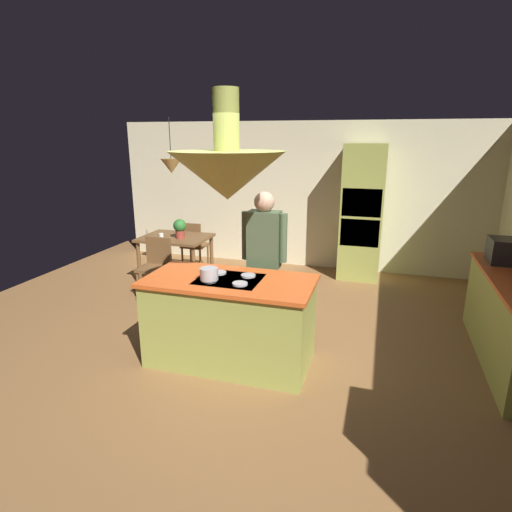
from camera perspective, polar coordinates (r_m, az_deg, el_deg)
ground at (r=4.78m, az=-2.61°, el=-12.79°), size 8.16×8.16×0.00m
wall_back at (r=7.60m, az=6.05°, el=8.14°), size 6.80×0.10×2.55m
kitchen_island at (r=4.41m, az=-3.56°, el=-8.71°), size 1.71×0.86×0.94m
oven_tower at (r=7.10m, az=14.15°, el=5.71°), size 0.66×0.62×2.19m
dining_table at (r=6.83m, az=-10.85°, el=1.72°), size 1.05×0.82×0.76m
person_at_island at (r=4.80m, az=1.10°, el=0.11°), size 0.53×0.23×1.71m
range_hood at (r=4.02m, az=-3.93°, el=11.20°), size 1.10×1.10×1.00m
pendant_light_over_table at (r=6.64m, az=-11.40°, el=11.89°), size 0.32×0.32×0.82m
chair_facing_island at (r=6.34m, az=-13.40°, el=-0.94°), size 0.40×0.40×0.87m
chair_by_back_wall at (r=7.41m, az=-8.55°, el=1.77°), size 0.40×0.40×0.87m
potted_plant_on_table at (r=6.65m, az=-10.29°, el=3.81°), size 0.20×0.20×0.30m
cup_on_table at (r=6.68m, az=-12.72°, el=2.65°), size 0.07×0.07×0.09m
microwave_on_counter at (r=5.50m, az=31.34°, el=0.53°), size 0.46×0.36×0.28m
cooking_pot_on_cooktop at (r=4.16m, az=-6.38°, el=-2.42°), size 0.18×0.18×0.12m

